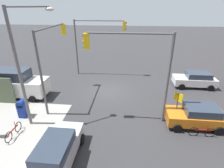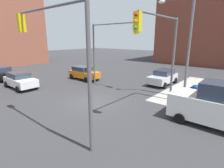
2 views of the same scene
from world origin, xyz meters
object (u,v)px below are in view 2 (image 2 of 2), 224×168
at_px(traffic_signal_se_corner, 55,46).
at_px(bicycle_leaning_on_fence, 194,91).
at_px(mailbox_blue, 194,94).
at_px(hatchback_black, 3,73).
at_px(traffic_signal_ne_corner, 162,44).
at_px(sedan_white, 20,80).
at_px(bicycle_at_crosswalk, 90,75).
at_px(hatchback_silver, 163,77).
at_px(van_white_delivery, 222,106).
at_px(pedestrian_crossing, 209,88).
at_px(traffic_signal_nw_corner, 109,42).
at_px(sedan_orange, 84,73).
at_px(street_lamp_corner, 185,42).

distance_m(traffic_signal_se_corner, bicycle_leaning_on_fence, 12.92).
xyz_separation_m(mailbox_blue, hatchback_black, (-20.55, -6.72, 0.08)).
bearing_deg(traffic_signal_ne_corner, sedan_white, -162.39).
relative_size(traffic_signal_se_corner, bicycle_at_crosswalk, 3.71).
bearing_deg(hatchback_silver, bicycle_leaning_on_fence, -25.38).
bearing_deg(sedan_white, bicycle_at_crosswalk, 75.88).
height_order(van_white_delivery, pedestrian_crossing, van_white_delivery).
xyz_separation_m(mailbox_blue, pedestrian_crossing, (0.60, 2.40, 0.06)).
height_order(traffic_signal_ne_corner, sedan_white, traffic_signal_ne_corner).
relative_size(mailbox_blue, bicycle_leaning_on_fence, 0.82).
distance_m(traffic_signal_nw_corner, mailbox_blue, 9.33).
xyz_separation_m(traffic_signal_nw_corner, sedan_orange, (-4.48, 0.34, -3.81)).
bearing_deg(sedan_orange, traffic_signal_ne_corner, -12.94).
bearing_deg(sedan_orange, street_lamp_corner, 3.75).
relative_size(van_white_delivery, pedestrian_crossing, 3.38).
bearing_deg(street_lamp_corner, hatchback_silver, 132.09).
distance_m(pedestrian_crossing, bicycle_at_crosswalk, 13.68).
bearing_deg(mailbox_blue, traffic_signal_se_corner, -112.87).
distance_m(hatchback_black, bicycle_leaning_on_fence, 21.85).
xyz_separation_m(traffic_signal_se_corner, street_lamp_corner, (2.70, 10.10, 0.04)).
bearing_deg(sedan_white, pedestrian_crossing, 30.97).
bearing_deg(traffic_signal_se_corner, van_white_delivery, 44.76).
bearing_deg(hatchback_silver, pedestrian_crossing, -17.68).
height_order(sedan_white, pedestrian_crossing, sedan_white).
bearing_deg(traffic_signal_se_corner, hatchback_silver, 91.52).
distance_m(traffic_signal_ne_corner, sedan_orange, 12.15).
xyz_separation_m(traffic_signal_se_corner, hatchback_black, (-16.54, 2.78, -3.82)).
bearing_deg(bicycle_at_crosswalk, bicycle_leaning_on_fence, 5.51).
distance_m(street_lamp_corner, mailbox_blue, 4.19).
bearing_deg(traffic_signal_nw_corner, hatchback_black, -152.78).
xyz_separation_m(sedan_white, van_white_delivery, (17.35, 3.77, 0.44)).
bearing_deg(hatchback_black, traffic_signal_nw_corner, 27.22).
bearing_deg(hatchback_silver, street_lamp_corner, -47.91).
bearing_deg(traffic_signal_se_corner, traffic_signal_ne_corner, 71.14).
bearing_deg(pedestrian_crossing, sedan_white, -110.89).
distance_m(hatchback_silver, van_white_delivery, 9.84).
bearing_deg(hatchback_silver, traffic_signal_ne_corner, -68.39).
distance_m(traffic_signal_nw_corner, bicycle_at_crosswalk, 6.43).
distance_m(traffic_signal_ne_corner, sedan_white, 14.47).
distance_m(traffic_signal_ne_corner, pedestrian_crossing, 6.81).
relative_size(traffic_signal_nw_corner, mailbox_blue, 4.55).
height_order(traffic_signal_ne_corner, hatchback_silver, traffic_signal_ne_corner).
relative_size(street_lamp_corner, sedan_white, 1.91).
xyz_separation_m(traffic_signal_nw_corner, traffic_signal_se_corner, (4.46, -9.00, 0.01)).
bearing_deg(van_white_delivery, hatchback_black, -171.27).
distance_m(traffic_signal_nw_corner, van_white_delivery, 11.64).
relative_size(traffic_signal_se_corner, mailbox_blue, 4.55).
xyz_separation_m(traffic_signal_se_corner, sedan_orange, (-8.94, 9.34, -3.82)).
bearing_deg(hatchback_black, street_lamp_corner, 20.83).
relative_size(pedestrian_crossing, bicycle_leaning_on_fence, 0.91).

